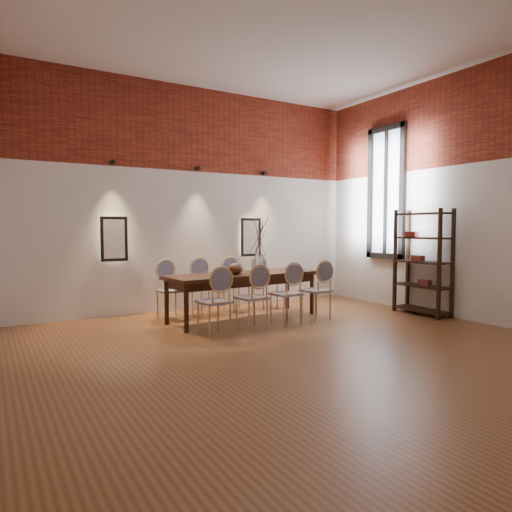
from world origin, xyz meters
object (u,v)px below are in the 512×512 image
chair_near_d (316,290)px  chair_near_c (286,294)px  dining_table (243,296)px  chair_near_a (214,301)px  book (231,272)px  vase (259,263)px  chair_near_b (252,297)px  chair_far_d (265,282)px  chair_far_b (205,287)px  bowl (236,268)px  shelving_rack (423,262)px  chair_far_c (237,285)px  chair_far_a (171,290)px

chair_near_d → chair_near_c: bearing=180.0°
dining_table → chair_near_a: size_ratio=2.72×
chair_near_a → book: chair_near_a is taller
chair_near_c → chair_near_d: 0.64m
vase → dining_table: bearing=-175.1°
chair_near_a → chair_near_b: 0.64m
chair_near_a → chair_near_c: size_ratio=1.00×
chair_near_a → chair_far_d: (1.79, 1.54, 0.00)m
chair_far_b → bowl: (0.20, -0.73, 0.37)m
chair_near_d → book: 1.41m
shelving_rack → chair_far_c: bearing=144.8°
chair_near_b → chair_far_c: bearing=65.2°
chair_near_d → book: size_ratio=3.62×
chair_near_b → chair_near_d: 1.28m
chair_near_d → bowl: (-1.19, 0.54, 0.37)m
dining_table → chair_far_d: size_ratio=2.72×
chair_far_b → chair_near_d: bearing=132.8°
chair_near_a → vase: bearing=28.5°
chair_near_d → chair_near_b: bearing=180.0°
chair_near_c → shelving_rack: shelving_rack is taller
dining_table → book: bearing=152.4°
chair_far_a → chair_near_b: bearing=114.8°
chair_far_c → chair_far_b: bearing=0.0°
chair_far_b → bowl: chair_far_b is taller
chair_far_a → bowl: 1.14m
chair_far_d → chair_near_b: bearing=47.2°
chair_near_a → chair_far_d: 2.36m
chair_near_c → chair_near_a: bearing=180.0°
dining_table → book: (-0.19, 0.08, 0.39)m
chair_far_d → book: chair_far_d is taller
chair_near_a → dining_table: bearing=35.8°
chair_near_b → chair_far_c: (0.52, 1.43, 0.00)m
dining_table → chair_far_b: (-0.38, 0.66, 0.09)m
chair_near_b → chair_far_d: size_ratio=1.00×
chair_far_a → shelving_rack: (3.84, -1.82, 0.43)m
chair_near_b → book: 0.85m
book → bowl: bearing=-84.1°
dining_table → chair_near_d: size_ratio=2.72×
chair_near_a → chair_far_a: size_ratio=1.00×
chair_near_b → chair_far_a: bearing=114.8°
chair_near_c → vase: 0.81m
vase → book: vase is taller
dining_table → vase: vase is taller
dining_table → bowl: 0.50m
chair_near_c → chair_far_c: same height
chair_near_b → vase: 1.03m
book → chair_near_d: bearing=-29.7°
chair_far_a → chair_far_b: bearing=-180.0°
chair_near_a → vase: vase is taller
bowl → chair_near_b: bearing=-97.6°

